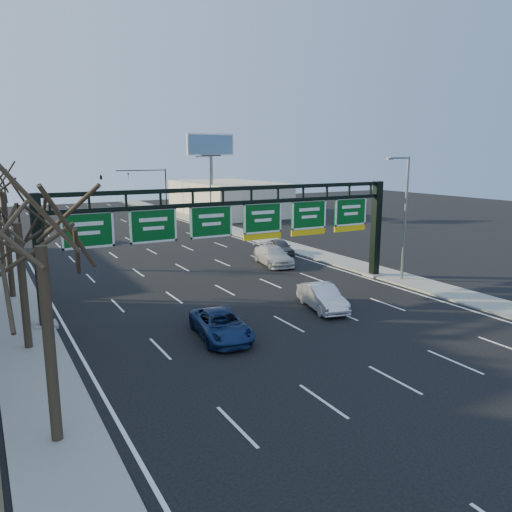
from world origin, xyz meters
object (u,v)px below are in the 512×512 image
car_silver_sedan (322,297)px  car_white_wagon (273,256)px  car_blue_suv (221,325)px  sign_gantry (240,227)px

car_silver_sedan → car_white_wagon: (3.94, 12.09, 0.03)m
car_blue_suv → car_silver_sedan: 7.48m
car_silver_sedan → car_white_wagon: 12.72m
car_silver_sedan → car_white_wagon: car_white_wagon is taller
car_blue_suv → car_silver_sedan: bearing=18.1°
car_white_wagon → car_blue_suv: bearing=-120.6°
sign_gantry → car_white_wagon: size_ratio=4.66×
sign_gantry → car_white_wagon: (7.00, 7.32, -3.86)m
car_silver_sedan → sign_gantry: bearing=134.8°
car_silver_sedan → car_white_wagon: size_ratio=0.85×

